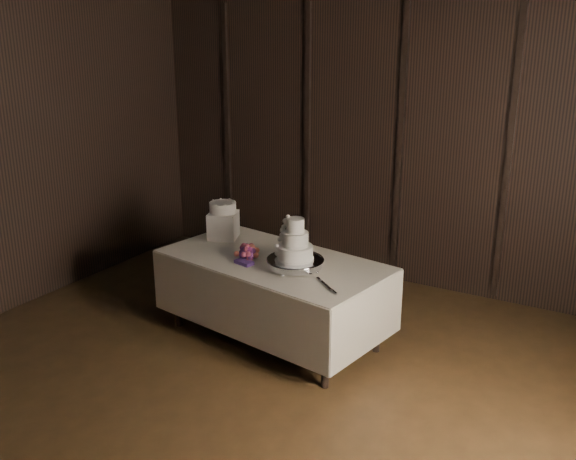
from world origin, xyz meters
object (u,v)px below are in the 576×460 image
at_px(cake_stand, 295,264).
at_px(small_cake, 223,207).
at_px(wedding_cake, 292,243).
at_px(display_table, 273,295).
at_px(bouquet, 247,253).
at_px(box_pedestal, 223,225).

xyz_separation_m(cake_stand, small_cake, (-1.00, 0.38, 0.26)).
bearing_deg(wedding_cake, display_table, 142.42).
distance_m(cake_stand, bouquet, 0.49).
relative_size(display_table, bouquet, 5.81).
bearing_deg(cake_stand, display_table, 158.10).
height_order(display_table, bouquet, bouquet).
height_order(wedding_cake, box_pedestal, wedding_cake).
bearing_deg(small_cake, display_table, -20.08).
xyz_separation_m(display_table, bouquet, (-0.20, -0.11, 0.40)).
relative_size(box_pedestal, small_cake, 1.03).
distance_m(box_pedestal, small_cake, 0.18).
relative_size(display_table, cake_stand, 4.40).
bearing_deg(box_pedestal, wedding_cake, -21.85).
distance_m(bouquet, small_cake, 0.68).
bearing_deg(small_cake, wedding_cake, -21.85).
xyz_separation_m(display_table, cake_stand, (0.29, -0.12, 0.39)).
bearing_deg(display_table, box_pedestal, 168.98).
bearing_deg(bouquet, small_cake, 144.38).
distance_m(wedding_cake, small_cake, 1.06).
bearing_deg(small_cake, cake_stand, -20.61).
relative_size(cake_stand, bouquet, 1.32).
distance_m(display_table, wedding_cake, 0.64).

